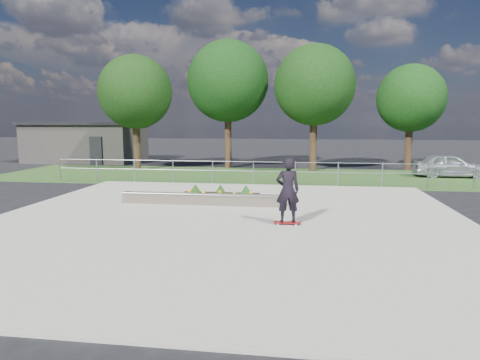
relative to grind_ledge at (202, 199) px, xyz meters
name	(u,v)px	position (x,y,z in m)	size (l,w,h in m)	color
ground	(227,221)	(1.30, -2.24, -0.26)	(120.00, 120.00, 0.00)	black
grass_verge	(260,176)	(1.30, 8.76, -0.25)	(30.00, 8.00, 0.02)	#2D5020
concrete_slab	(227,220)	(1.30, -2.24, -0.23)	(15.00, 15.00, 0.06)	#B0AD9C
fence	(253,170)	(1.30, 5.26, 0.51)	(20.06, 0.06, 1.20)	#97999F
building	(87,142)	(-12.69, 15.76, 1.25)	(8.40, 5.40, 3.00)	#322F2C
tree_far_left	(135,92)	(-6.70, 10.76, 4.59)	(4.55, 4.55, 7.15)	#2F2012
tree_mid_left	(228,82)	(-1.20, 12.76, 5.34)	(5.25, 5.25, 8.25)	#362015
tree_mid_right	(315,85)	(4.30, 11.76, 4.97)	(4.90, 4.90, 7.70)	#332014
tree_far_right	(411,98)	(10.30, 13.26, 4.21)	(4.20, 4.20, 6.60)	#321F14
grind_ledge	(202,199)	(0.00, 0.00, 0.00)	(6.00, 0.44, 0.43)	brown
planter_bed	(220,196)	(0.49, 0.83, -0.02)	(3.00, 1.20, 0.61)	black
skateboarder	(288,190)	(3.18, -2.66, 0.83)	(0.80, 0.59, 2.00)	silver
parked_car	(449,166)	(11.69, 9.75, 0.39)	(1.54, 3.82, 1.30)	silver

